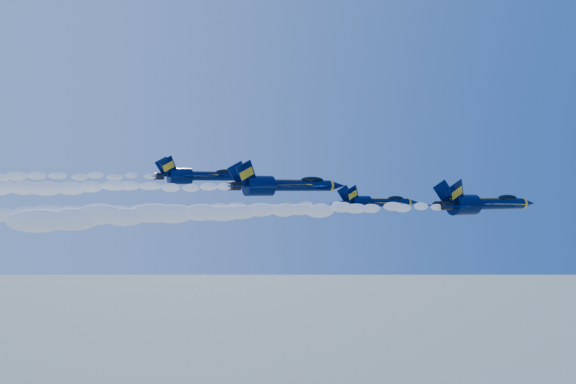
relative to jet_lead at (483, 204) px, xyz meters
name	(u,v)px	position (x,y,z in m)	size (l,w,h in m)	color
jet_lead	(483,204)	(0.00, 0.00, 0.00)	(19.53, 16.02, 7.26)	#000C35
smoke_trail_jet_lead	(270,211)	(-34.87, 0.00, -0.49)	(53.05, 2.49, 2.24)	white
jet_second	(376,202)	(-11.17, 11.26, 0.05)	(15.11, 12.40, 5.62)	#000C35
smoke_trail_jet_second	(167,209)	(-44.15, 11.26, -0.40)	(53.05, 1.93, 1.73)	white
jet_third	(283,185)	(-25.27, 15.56, 2.75)	(19.90, 16.32, 7.39)	#000C35
smoke_trail_jet_third	(28,188)	(-60.30, 15.56, 2.26)	(53.05, 2.54, 2.28)	white
jet_fourth	(200,176)	(-34.08, 28.11, 4.32)	(17.14, 14.06, 6.37)	#000C35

